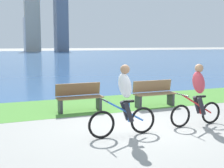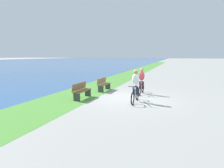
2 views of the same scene
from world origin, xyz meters
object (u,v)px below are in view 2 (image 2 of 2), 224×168
(bench_far_along_path, at_px, (104,84))
(cyclist_trailing, at_px, (141,81))
(bench_near_path, at_px, (82,91))
(cyclist_lead, at_px, (135,86))

(bench_far_along_path, bearing_deg, cyclist_trailing, -95.54)
(cyclist_trailing, height_order, bench_near_path, cyclist_trailing)
(cyclist_lead, xyz_separation_m, bench_near_path, (-0.17, 3.06, -0.39))
(cyclist_lead, bearing_deg, cyclist_trailing, 2.54)
(cyclist_lead, xyz_separation_m, cyclist_trailing, (2.20, 0.10, -0.01))
(cyclist_trailing, relative_size, bench_far_along_path, 1.10)
(cyclist_trailing, relative_size, bench_near_path, 1.10)
(cyclist_trailing, height_order, bench_far_along_path, cyclist_trailing)
(cyclist_lead, distance_m, bench_far_along_path, 3.73)
(cyclist_lead, distance_m, bench_near_path, 3.09)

